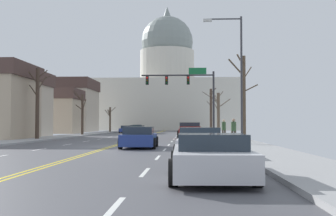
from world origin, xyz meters
name	(u,v)px	position (x,y,z in m)	size (l,w,h in m)	color
ground	(113,146)	(0.00, 0.00, 0.02)	(20.00, 180.00, 0.20)	#4A4A4F
signal_gantry	(188,87)	(4.86, 17.94, 5.45)	(7.91, 0.41, 7.36)	#28282D
street_lamp_right	(236,68)	(7.87, 0.11, 4.97)	(2.49, 0.24, 8.14)	#333338
capitol_building	(167,90)	(0.00, 70.42, 9.51)	(33.66, 19.63, 29.60)	beige
pickup_truck_near_00	(190,131)	(4.99, 13.09, 0.71)	(2.42, 5.38, 1.56)	maroon
sedan_near_01	(193,135)	(5.20, 5.83, 0.55)	(2.14, 4.54, 1.17)	#1E7247
sedan_near_02	(139,138)	(1.89, -1.61, 0.60)	(2.19, 4.39, 1.26)	navy
sedan_near_03	(200,144)	(5.26, -8.74, 0.60)	(2.07, 4.51, 1.28)	silver
sedan_near_04	(211,157)	(5.35, -15.08, 0.56)	(2.17, 4.51, 1.17)	silver
sedan_oncoming_00	(137,130)	(-1.69, 26.15, 0.60)	(2.08, 4.66, 1.26)	#1E7247
sedan_oncoming_01	(126,129)	(-5.10, 39.49, 0.54)	(2.09, 4.26, 1.15)	navy
sedan_oncoming_02	(137,128)	(-5.03, 53.34, 0.59)	(2.09, 4.42, 1.27)	navy
sedan_oncoming_03	(142,128)	(-5.16, 63.43, 0.59)	(2.13, 4.44, 1.23)	#1E7247
flank_building_00	(51,111)	(-15.87, 34.71, 3.39)	(8.78, 6.77, 6.67)	tan
flank_building_03	(64,105)	(-17.94, 47.84, 4.84)	(11.26, 10.34, 9.56)	#B2A38E
bare_tree_00	(244,95)	(8.88, 4.03, 3.53)	(2.16, 1.47, 6.32)	#4C3D2D
bare_tree_01	(82,113)	(-7.88, 22.40, 2.78)	(1.99, 2.52, 5.32)	#423328
bare_tree_02	(218,112)	(8.67, 25.24, 2.92)	(2.69, 2.05, 5.44)	brown
bare_tree_03	(110,118)	(-8.11, 41.16, 2.36)	(2.16, 1.74, 4.09)	brown
bare_tree_04	(211,110)	(8.24, 33.66, 3.52)	(2.18, 2.78, 6.48)	#423328
bare_tree_05	(37,101)	(-8.37, 9.17, 3.41)	(2.03, 2.80, 6.20)	#423328
pedestrian_00	(234,129)	(7.86, 1.61, 1.05)	(0.35, 0.34, 1.65)	#4C4238
pedestrian_01	(224,128)	(7.83, 8.54, 1.06)	(0.35, 0.34, 1.67)	#4C4238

